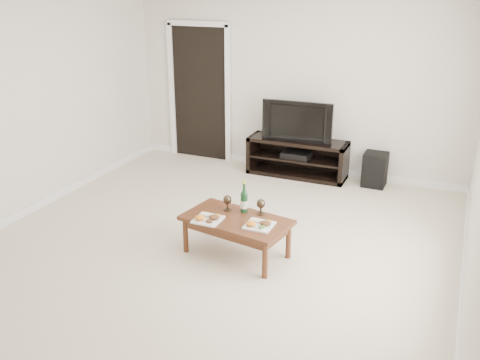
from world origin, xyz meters
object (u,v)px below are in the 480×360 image
subwoofer (375,169)px  coffee_table (236,237)px  media_console (297,158)px  television (299,120)px

subwoofer → coffee_table: subwoofer is taller
coffee_table → media_console: bearing=93.1°
television → coffee_table: (0.14, -2.54, -0.63)m
coffee_table → television: bearing=93.1°
media_console → television: size_ratio=1.43×
television → subwoofer: bearing=-0.9°
television → coffee_table: bearing=-89.9°
media_console → coffee_table: (0.14, -2.54, -0.07)m
subwoofer → coffee_table: (-0.98, -2.58, -0.03)m
television → coffee_table: television is taller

